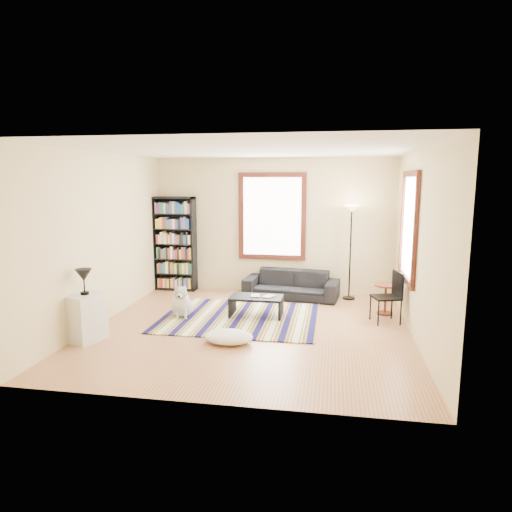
% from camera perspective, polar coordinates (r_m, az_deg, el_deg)
% --- Properties ---
extents(floor, '(5.00, 5.00, 0.10)m').
position_cam_1_polar(floor, '(7.40, -0.66, -9.46)').
color(floor, tan).
rests_on(floor, ground).
extents(ceiling, '(5.00, 5.00, 0.10)m').
position_cam_1_polar(ceiling, '(7.01, -0.71, 13.55)').
color(ceiling, white).
rests_on(ceiling, floor).
extents(wall_back, '(5.00, 0.10, 2.80)m').
position_cam_1_polar(wall_back, '(9.56, 2.08, 3.80)').
color(wall_back, beige).
rests_on(wall_back, floor).
extents(wall_front, '(5.00, 0.10, 2.80)m').
position_cam_1_polar(wall_front, '(4.61, -6.42, -2.57)').
color(wall_front, beige).
rests_on(wall_front, floor).
extents(wall_left, '(0.10, 5.00, 2.80)m').
position_cam_1_polar(wall_left, '(7.93, -19.15, 2.06)').
color(wall_left, beige).
rests_on(wall_left, floor).
extents(wall_right, '(0.10, 5.00, 2.80)m').
position_cam_1_polar(wall_right, '(7.06, 20.11, 1.15)').
color(wall_right, beige).
rests_on(wall_right, floor).
extents(window_back, '(1.20, 0.06, 1.60)m').
position_cam_1_polar(window_back, '(9.47, 2.02, 4.96)').
color(window_back, white).
rests_on(window_back, wall_back).
extents(window_right, '(0.06, 1.20, 1.60)m').
position_cam_1_polar(window_right, '(7.81, 18.59, 3.47)').
color(window_right, white).
rests_on(window_right, wall_right).
extents(rug, '(2.68, 2.14, 0.02)m').
position_cam_1_polar(rug, '(7.93, -2.09, -7.68)').
color(rug, '#0F0D41').
rests_on(rug, floor).
extents(sofa, '(1.95, 0.96, 0.55)m').
position_cam_1_polar(sofa, '(9.21, 4.41, -3.56)').
color(sofa, black).
rests_on(sofa, floor).
extents(bookshelf, '(0.90, 0.30, 2.00)m').
position_cam_1_polar(bookshelf, '(9.88, -10.13, 1.51)').
color(bookshelf, black).
rests_on(bookshelf, floor).
extents(coffee_table, '(1.01, 0.74, 0.36)m').
position_cam_1_polar(coffee_table, '(7.97, 0.05, -6.32)').
color(coffee_table, black).
rests_on(coffee_table, floor).
extents(book_a, '(0.22, 0.17, 0.02)m').
position_cam_1_polar(book_a, '(7.94, -0.66, -4.97)').
color(book_a, beige).
rests_on(book_a, coffee_table).
extents(book_b, '(0.24, 0.26, 0.02)m').
position_cam_1_polar(book_b, '(7.94, 1.18, -4.97)').
color(book_b, beige).
rests_on(book_b, coffee_table).
extents(floor_cushion, '(0.75, 0.58, 0.18)m').
position_cam_1_polar(floor_cushion, '(6.78, -3.43, -10.04)').
color(floor_cushion, beige).
rests_on(floor_cushion, floor).
extents(floor_lamp, '(0.35, 0.35, 1.86)m').
position_cam_1_polar(floor_lamp, '(9.15, 11.70, 0.37)').
color(floor_lamp, black).
rests_on(floor_lamp, floor).
extents(side_table, '(0.51, 0.51, 0.54)m').
position_cam_1_polar(side_table, '(8.40, 15.86, -5.22)').
color(side_table, '#4B1E12').
rests_on(side_table, floor).
extents(folding_chair, '(0.52, 0.50, 0.86)m').
position_cam_1_polar(folding_chair, '(7.88, 15.92, -5.00)').
color(folding_chair, black).
rests_on(folding_chair, floor).
extents(white_cabinet, '(0.52, 0.60, 0.70)m').
position_cam_1_polar(white_cabinet, '(7.23, -20.45, -7.21)').
color(white_cabinet, silver).
rests_on(white_cabinet, floor).
extents(table_lamp, '(0.25, 0.25, 0.38)m').
position_cam_1_polar(table_lamp, '(7.10, -20.70, -3.03)').
color(table_lamp, black).
rests_on(table_lamp, white_cabinet).
extents(dog, '(0.51, 0.64, 0.58)m').
position_cam_1_polar(dog, '(8.03, -9.17, -5.51)').
color(dog, silver).
rests_on(dog, floor).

